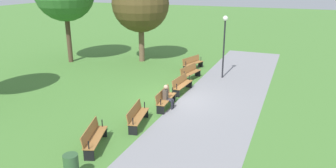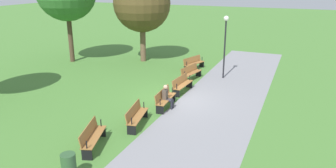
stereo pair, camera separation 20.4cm
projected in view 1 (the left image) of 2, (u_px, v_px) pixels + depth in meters
name	position (u px, v px, depth m)	size (l,w,h in m)	color
ground_plane	(176.00, 99.00, 17.25)	(120.00, 120.00, 0.00)	#477A33
path_paving	(218.00, 105.00, 16.43)	(26.65, 4.26, 0.01)	gray
bench_0	(192.00, 63.00, 22.77)	(1.98, 1.05, 0.89)	#996633
bench_1	(190.00, 72.00, 20.46)	(1.98, 0.83, 0.89)	#996633
bench_2	(182.00, 84.00, 18.22)	(1.95, 0.59, 0.89)	#996633
bench_3	(165.00, 98.00, 16.06)	(1.95, 0.59, 0.89)	#996633
bench_4	(137.00, 115.00, 14.03)	(1.98, 0.83, 0.89)	#996633
bench_5	(94.00, 136.00, 12.16)	(1.98, 1.05, 0.89)	#996633
person_seated	(167.00, 96.00, 15.89)	(0.34, 0.53, 1.20)	#4C4238
tree_2	(141.00, 4.00, 23.89)	(4.26, 4.26, 6.51)	brown
lamp_post	(224.00, 35.00, 20.14)	(0.32, 0.32, 3.97)	black
trash_bin	(71.00, 167.00, 10.24)	(0.48, 0.48, 0.89)	#2D512D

